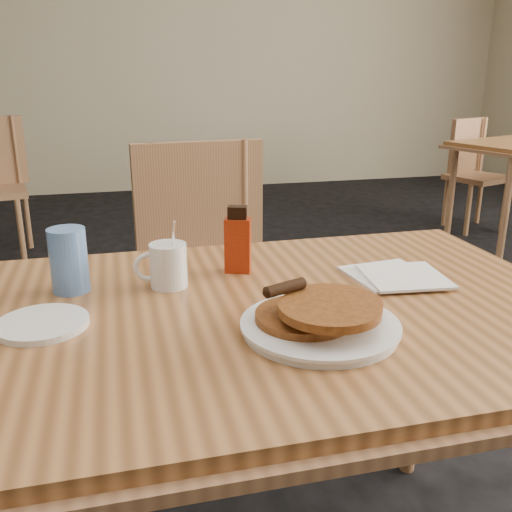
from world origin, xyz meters
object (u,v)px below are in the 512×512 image
at_px(pancake_plate, 320,319).
at_px(syrup_bottle, 238,242).
at_px(chair_main_far, 206,265).
at_px(blue_tumbler, 69,260).
at_px(coffee_mug, 167,265).
at_px(main_table, 266,325).
at_px(chair_neighbor_far, 472,164).

xyz_separation_m(pancake_plate, syrup_bottle, (-0.07, 0.34, 0.05)).
distance_m(chair_main_far, blue_tumbler, 0.74).
distance_m(coffee_mug, blue_tumbler, 0.20).
relative_size(chair_main_far, syrup_bottle, 6.37).
xyz_separation_m(chair_main_far, blue_tumbler, (-0.37, -0.60, 0.24)).
bearing_deg(coffee_mug, main_table, -19.91).
bearing_deg(coffee_mug, chair_main_far, 95.94).
xyz_separation_m(main_table, pancake_plate, (0.06, -0.13, 0.06)).
bearing_deg(chair_neighbor_far, main_table, -149.21).
height_order(main_table, chair_neighbor_far, chair_neighbor_far).
distance_m(coffee_mug, syrup_bottle, 0.17).
xyz_separation_m(pancake_plate, blue_tumbler, (-0.43, 0.31, 0.04)).
height_order(pancake_plate, syrup_bottle, syrup_bottle).
xyz_separation_m(chair_neighbor_far, pancake_plate, (-2.36, -3.00, 0.28)).
bearing_deg(pancake_plate, chair_neighbor_far, 51.80).
height_order(syrup_bottle, blue_tumbler, syrup_bottle).
bearing_deg(chair_neighbor_far, blue_tumbler, -155.07).
distance_m(pancake_plate, blue_tumbler, 0.53).
bearing_deg(main_table, coffee_mug, 138.10).
bearing_deg(pancake_plate, main_table, 115.51).
distance_m(main_table, coffee_mug, 0.25).
bearing_deg(syrup_bottle, chair_main_far, 107.91).
height_order(pancake_plate, coffee_mug, coffee_mug).
relative_size(main_table, chair_neighbor_far, 1.56).
relative_size(chair_neighbor_far, pancake_plate, 2.99).
height_order(coffee_mug, blue_tumbler, coffee_mug).
xyz_separation_m(pancake_plate, coffee_mug, (-0.24, 0.29, 0.02)).
bearing_deg(blue_tumbler, syrup_bottle, 5.19).
bearing_deg(main_table, chair_main_far, 89.59).
relative_size(chair_main_far, chair_neighbor_far, 1.16).
bearing_deg(chair_main_far, coffee_mug, -111.04).
bearing_deg(pancake_plate, coffee_mug, 129.40).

